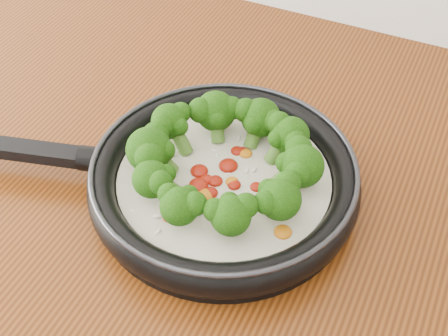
% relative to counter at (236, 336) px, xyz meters
% --- Properties ---
extents(counter, '(1.60, 0.80, 0.90)m').
position_rel_counter_xyz_m(counter, '(0.00, 0.00, 0.00)').
color(counter, '#3E1A07').
rests_on(counter, ground).
extents(skillet, '(0.55, 0.41, 0.10)m').
position_rel_counter_xyz_m(skillet, '(0.00, -0.06, 0.49)').
color(skillet, black).
rests_on(skillet, counter).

